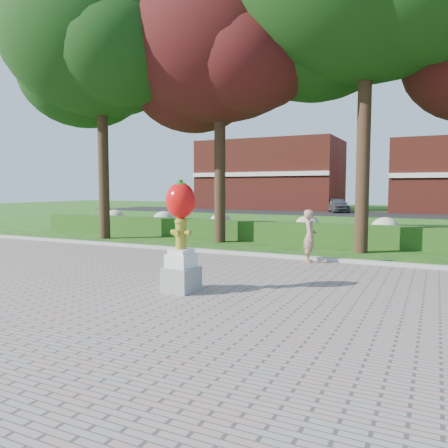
% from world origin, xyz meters
% --- Properties ---
extents(ground, '(100.00, 100.00, 0.00)m').
position_xyz_m(ground, '(0.00, 0.00, 0.00)').
color(ground, '#194A12').
rests_on(ground, ground).
extents(walkway, '(40.00, 14.00, 0.04)m').
position_xyz_m(walkway, '(0.00, -4.00, 0.02)').
color(walkway, gray).
rests_on(walkway, ground).
extents(curb, '(40.00, 0.18, 0.15)m').
position_xyz_m(curb, '(0.00, 3.00, 0.07)').
color(curb, '#ADADA5').
rests_on(curb, ground).
extents(lawn_hedge, '(24.00, 0.70, 0.80)m').
position_xyz_m(lawn_hedge, '(0.00, 7.00, 0.40)').
color(lawn_hedge, '#1D4012').
rests_on(lawn_hedge, ground).
extents(hydrangea_row, '(20.10, 1.10, 0.99)m').
position_xyz_m(hydrangea_row, '(0.57, 8.00, 0.55)').
color(hydrangea_row, beige).
rests_on(hydrangea_row, ground).
extents(street, '(50.00, 8.00, 0.02)m').
position_xyz_m(street, '(0.00, 28.00, 0.01)').
color(street, black).
rests_on(street, ground).
extents(building_left, '(14.00, 8.00, 7.00)m').
position_xyz_m(building_left, '(-10.00, 34.00, 3.50)').
color(building_left, maroon).
rests_on(building_left, ground).
extents(tree_far_left, '(9.00, 7.68, 11.66)m').
position_xyz_m(tree_far_left, '(-7.11, 5.09, 7.96)').
color(tree_far_left, black).
rests_on(tree_far_left, ground).
extents(tree_mid_left, '(8.25, 7.04, 10.69)m').
position_xyz_m(tree_mid_left, '(-2.10, 6.08, 7.30)').
color(tree_mid_left, black).
rests_on(tree_mid_left, ground).
extents(hydrant_sculpture, '(0.67, 0.67, 2.26)m').
position_xyz_m(hydrant_sculpture, '(1.09, -1.96, 1.24)').
color(hydrant_sculpture, gray).
rests_on(hydrant_sculpture, walkway).
extents(woman, '(0.48, 0.62, 1.50)m').
position_xyz_m(woman, '(2.53, 2.60, 0.79)').
color(woman, '#A67A5F').
rests_on(woman, walkway).
extents(parked_car, '(2.94, 4.05, 1.28)m').
position_xyz_m(parked_car, '(-2.15, 29.70, 0.66)').
color(parked_car, '#46484E').
rests_on(parked_car, street).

